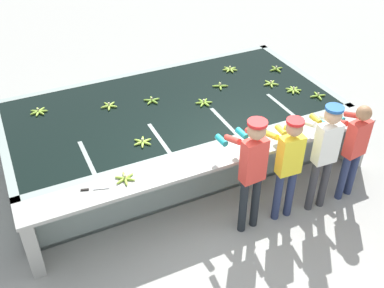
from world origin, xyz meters
TOP-DOWN VIEW (x-y plane):
  - ground_plane at (0.00, 0.00)m, footprint 80.00×80.00m
  - wash_tank at (0.00, 1.76)m, footprint 5.26×2.64m
  - work_ledge at (0.00, 0.23)m, footprint 5.26×0.45m
  - worker_0 at (0.23, -0.30)m, footprint 0.44×0.74m
  - worker_1 at (0.78, -0.32)m, footprint 0.43×0.72m
  - worker_2 at (1.33, -0.37)m, footprint 0.43×0.73m
  - worker_3 at (1.88, -0.35)m, footprint 0.46×0.73m
  - banana_bunch_floating_0 at (-0.78, 0.95)m, footprint 0.28×0.27m
  - banana_bunch_floating_1 at (2.28, 0.95)m, footprint 0.28×0.28m
  - banana_bunch_floating_2 at (2.03, 1.28)m, footprint 0.27×0.28m
  - banana_bunch_floating_3 at (-0.92, 2.11)m, footprint 0.26×0.28m
  - banana_bunch_floating_4 at (1.81, 1.63)m, footprint 0.27×0.28m
  - banana_bunch_floating_5 at (-1.96, 2.41)m, footprint 0.28×0.27m
  - banana_bunch_floating_6 at (0.49, 1.56)m, footprint 0.28×0.28m
  - banana_bunch_floating_7 at (1.45, 2.42)m, footprint 0.28×0.28m
  - banana_bunch_floating_8 at (0.99, 1.94)m, footprint 0.27×0.27m
  - banana_bunch_floating_9 at (2.21, 2.06)m, footprint 0.28×0.28m
  - banana_bunch_floating_10 at (-0.25, 1.98)m, footprint 0.27×0.28m
  - banana_bunch_ledge_0 at (-1.26, 0.30)m, footprint 0.27×0.28m
  - knife_0 at (-1.70, 0.30)m, footprint 0.34×0.13m

SIDE VIEW (x-z plane):
  - ground_plane at x=0.00m, z-range 0.00..0.00m
  - wash_tank at x=0.00m, z-range -0.01..0.91m
  - work_ledge at x=0.00m, z-range 0.21..1.13m
  - knife_0 at x=-1.70m, z-range 0.92..0.94m
  - worker_3 at x=1.88m, z-range 0.15..1.71m
  - banana_bunch_floating_2 at x=2.03m, z-range 0.89..0.97m
  - banana_bunch_floating_5 at x=-1.96m, z-range 0.89..0.97m
  - banana_bunch_floating_7 at x=1.45m, z-range 0.89..0.97m
  - banana_bunch_floating_0 at x=-0.78m, z-range 0.89..0.97m
  - banana_bunch_floating_6 at x=0.49m, z-range 0.89..0.97m
  - banana_bunch_floating_3 at x=-0.92m, z-range 0.90..0.97m
  - banana_bunch_floating_4 at x=1.81m, z-range 0.90..0.97m
  - banana_bunch_floating_10 at x=-0.25m, z-range 0.90..0.97m
  - banana_bunch_floating_1 at x=2.28m, z-range 0.90..0.97m
  - banana_bunch_floating_8 at x=0.99m, z-range 0.90..0.97m
  - banana_bunch_floating_9 at x=2.21m, z-range 0.90..0.97m
  - banana_bunch_ledge_0 at x=-1.26m, z-range 0.90..0.97m
  - worker_1 at x=0.78m, z-range 0.17..1.80m
  - worker_2 at x=1.33m, z-range 0.19..1.89m
  - worker_0 at x=0.23m, z-range 0.20..1.95m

